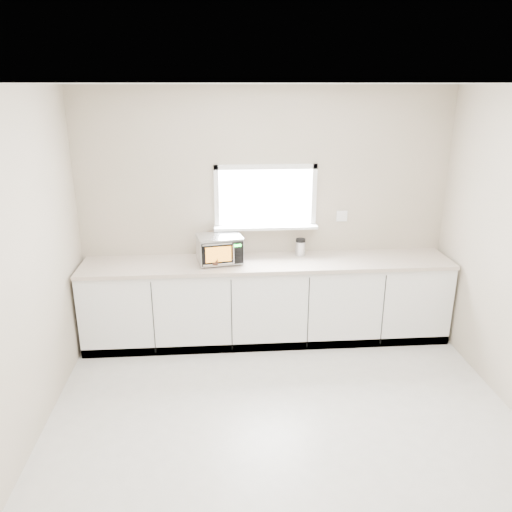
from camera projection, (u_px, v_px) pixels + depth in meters
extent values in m
plane|color=beige|center=(288.00, 440.00, 4.00)|extent=(4.00, 4.00, 0.00)
cube|color=#C2B09A|center=(265.00, 215.00, 5.44)|extent=(4.00, 0.02, 2.70)
cube|color=white|center=(265.00, 197.00, 5.36)|extent=(1.00, 0.02, 0.60)
cube|color=white|center=(266.00, 227.00, 5.40)|extent=(1.12, 0.16, 0.03)
cube|color=white|center=(266.00, 167.00, 5.24)|extent=(1.10, 0.04, 0.05)
cube|color=white|center=(265.00, 226.00, 5.45)|extent=(1.10, 0.04, 0.05)
cube|color=white|center=(217.00, 198.00, 5.31)|extent=(0.05, 0.04, 0.70)
cube|color=white|center=(314.00, 196.00, 5.39)|extent=(0.05, 0.04, 0.70)
cube|color=white|center=(342.00, 216.00, 5.50)|extent=(0.12, 0.01, 0.12)
cube|color=white|center=(267.00, 302.00, 5.45)|extent=(3.92, 0.60, 0.88)
cube|color=beige|center=(268.00, 263.00, 5.29)|extent=(3.92, 0.64, 0.04)
cylinder|color=black|center=(204.00, 267.00, 5.10)|extent=(0.02, 0.02, 0.01)
cylinder|color=black|center=(200.00, 259.00, 5.34)|extent=(0.02, 0.02, 0.01)
cylinder|color=black|center=(240.00, 264.00, 5.19)|extent=(0.02, 0.02, 0.01)
cylinder|color=black|center=(235.00, 256.00, 5.43)|extent=(0.02, 0.02, 0.01)
cube|color=#BBBDC3|center=(220.00, 249.00, 5.22)|extent=(0.50, 0.41, 0.27)
cube|color=black|center=(223.00, 254.00, 5.06)|extent=(0.43, 0.09, 0.24)
cube|color=orange|center=(219.00, 254.00, 5.04)|extent=(0.26, 0.05, 0.16)
cylinder|color=silver|center=(234.00, 254.00, 5.06)|extent=(0.02, 0.02, 0.21)
cube|color=black|center=(237.00, 253.00, 5.09)|extent=(0.11, 0.02, 0.23)
cube|color=#19FF33|center=(238.00, 245.00, 5.06)|extent=(0.07, 0.02, 0.03)
cube|color=silver|center=(219.00, 236.00, 5.17)|extent=(0.50, 0.41, 0.01)
cube|color=#452518|center=(214.00, 255.00, 5.12)|extent=(0.11, 0.20, 0.23)
cube|color=black|center=(211.00, 248.00, 5.05)|extent=(0.02, 0.04, 0.08)
cube|color=black|center=(214.00, 247.00, 5.05)|extent=(0.02, 0.04, 0.08)
cube|color=black|center=(216.00, 249.00, 5.05)|extent=(0.02, 0.04, 0.08)
cube|color=black|center=(212.00, 246.00, 5.04)|extent=(0.02, 0.04, 0.08)
cube|color=black|center=(215.00, 246.00, 5.04)|extent=(0.02, 0.04, 0.08)
cylinder|color=olive|center=(212.00, 243.00, 5.44)|extent=(0.27, 0.07, 0.27)
cylinder|color=#BBBDC3|center=(300.00, 248.00, 5.45)|extent=(0.12, 0.12, 0.15)
cylinder|color=black|center=(301.00, 240.00, 5.42)|extent=(0.12, 0.12, 0.04)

